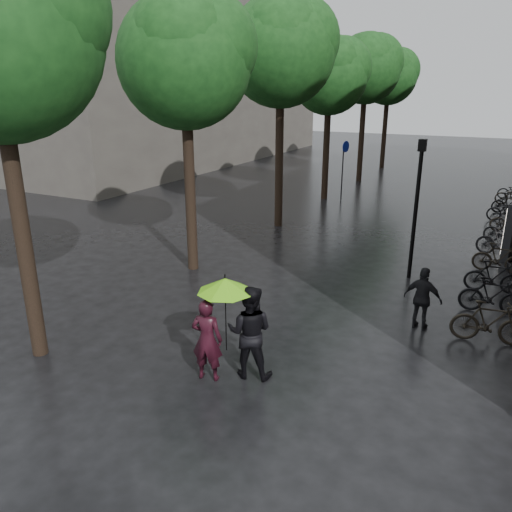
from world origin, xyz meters
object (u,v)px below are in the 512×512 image
Objects in this scene: person_burgundy at (207,340)px; parked_bicycles at (507,228)px; pedestrian_walking at (423,299)px; person_black at (250,332)px; lamp_post at (417,196)px.

parked_bicycles is at bearing -123.38° from person_burgundy.
person_burgundy is 1.10× the size of pedestrian_walking.
person_black is at bearing -108.21° from parked_bicycles.
pedestrian_walking reaches higher than parked_bicycles.
parked_bicycles is at bearing -91.78° from pedestrian_walking.
person_black reaches higher than person_burgundy.
pedestrian_walking is at bearing -141.92° from person_burgundy.
parked_bicycles is at bearing 67.00° from lamp_post.
parked_bicycles is 4.41× the size of lamp_post.
lamp_post is at bearing -113.00° from parked_bicycles.
lamp_post is at bearing -118.57° from person_black.
pedestrian_walking is 0.37× the size of lamp_post.
pedestrian_walking is 9.24m from parked_bicycles.
person_black is 4.51m from pedestrian_walking.
person_black is at bearing 61.97° from pedestrian_walking.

